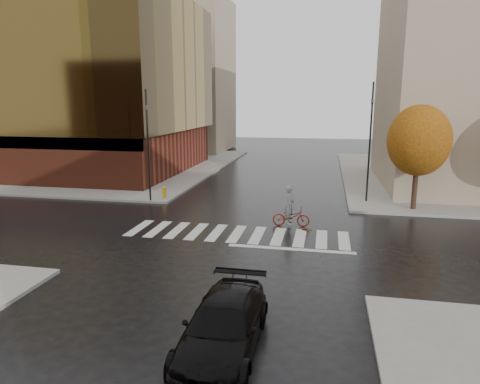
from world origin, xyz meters
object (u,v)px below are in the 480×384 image
(cyclist, at_px, (290,212))
(fire_hydrant, at_px, (164,192))
(traffic_light_nw, at_px, (148,138))
(traffic_light_ne, at_px, (370,134))
(sedan, at_px, (223,325))

(cyclist, xyz_separation_m, fire_hydrant, (-9.26, 4.69, -0.19))
(traffic_light_nw, height_order, traffic_light_ne, traffic_light_ne)
(sedan, bearing_deg, fire_hydrant, 116.23)
(cyclist, height_order, traffic_light_nw, traffic_light_nw)
(traffic_light_nw, bearing_deg, fire_hydrant, 122.72)
(sedan, distance_m, cyclist, 12.53)
(sedan, height_order, cyclist, cyclist)
(sedan, height_order, traffic_light_nw, traffic_light_nw)
(sedan, distance_m, traffic_light_ne, 20.17)
(traffic_light_ne, bearing_deg, sedan, 68.42)
(traffic_light_nw, bearing_deg, traffic_light_ne, 79.75)
(traffic_light_ne, relative_size, fire_hydrant, 9.62)
(sedan, height_order, traffic_light_ne, traffic_light_ne)
(cyclist, bearing_deg, traffic_light_ne, -36.97)
(cyclist, distance_m, traffic_light_ne, 8.90)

